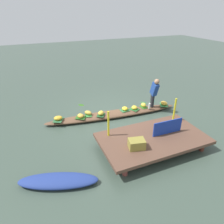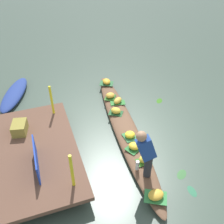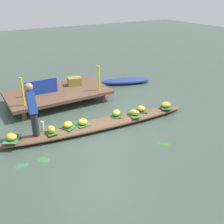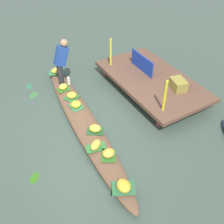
% 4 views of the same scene
% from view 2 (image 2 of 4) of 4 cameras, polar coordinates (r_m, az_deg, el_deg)
% --- Properties ---
extents(canal_water, '(40.00, 40.00, 0.00)m').
position_cam_2_polar(canal_water, '(6.80, 2.80, -4.14)').
color(canal_water, '#3B4B40').
rests_on(canal_water, ground).
extents(dock_platform, '(3.20, 1.80, 0.37)m').
position_cam_2_polar(dock_platform, '(6.06, -16.45, -8.35)').
color(dock_platform, brown).
rests_on(dock_platform, ground).
extents(vendor_boat, '(5.32, 1.09, 0.20)m').
position_cam_2_polar(vendor_boat, '(6.73, 2.82, -3.52)').
color(vendor_boat, brown).
rests_on(vendor_boat, ground).
extents(moored_boat, '(2.01, 1.18, 0.21)m').
position_cam_2_polar(moored_boat, '(8.53, -20.77, 3.71)').
color(moored_boat, navy).
rests_on(moored_boat, ground).
extents(leaf_mat_0, '(0.42, 0.45, 0.01)m').
position_cam_2_polar(leaf_mat_0, '(6.06, 4.85, -7.99)').
color(leaf_mat_0, '#2A6E33').
rests_on(leaf_mat_0, vendor_boat).
extents(banana_bunch_0, '(0.33, 0.34, 0.15)m').
position_cam_2_polar(banana_bunch_0, '(6.01, 4.89, -7.51)').
color(banana_bunch_0, yellow).
rests_on(banana_bunch_0, vendor_boat).
extents(leaf_mat_1, '(0.47, 0.52, 0.01)m').
position_cam_2_polar(leaf_mat_1, '(8.33, -1.22, 6.35)').
color(leaf_mat_1, '#2C6339').
rests_on(leaf_mat_1, vendor_boat).
extents(banana_bunch_1, '(0.32, 0.26, 0.15)m').
position_cam_2_polar(banana_bunch_1, '(8.29, -1.23, 6.77)').
color(banana_bunch_1, gold).
rests_on(banana_bunch_1, vendor_boat).
extents(leaf_mat_2, '(0.32, 0.46, 0.01)m').
position_cam_2_polar(leaf_mat_2, '(7.44, 1.27, 2.08)').
color(leaf_mat_2, '#2E7332').
rests_on(leaf_mat_2, vendor_boat).
extents(banana_bunch_2, '(0.33, 0.35, 0.15)m').
position_cam_2_polar(banana_bunch_2, '(7.39, 1.28, 2.56)').
color(banana_bunch_2, gold).
rests_on(banana_bunch_2, vendor_boat).
extents(leaf_mat_3, '(0.24, 0.33, 0.01)m').
position_cam_2_polar(leaf_mat_3, '(5.81, 7.02, -10.82)').
color(leaf_mat_3, '#347224').
rests_on(leaf_mat_3, vendor_boat).
extents(banana_bunch_3, '(0.21, 0.25, 0.17)m').
position_cam_2_polar(banana_bunch_3, '(5.75, 7.08, -10.27)').
color(banana_bunch_3, yellow).
rests_on(banana_bunch_3, vendor_boat).
extents(leaf_mat_4, '(0.46, 0.43, 0.01)m').
position_cam_2_polar(leaf_mat_4, '(7.66, -0.41, 3.25)').
color(leaf_mat_4, '#2D6221').
rests_on(leaf_mat_4, vendor_boat).
extents(banana_bunch_4, '(0.26, 0.28, 0.15)m').
position_cam_2_polar(banana_bunch_4, '(7.62, -0.41, 3.71)').
color(banana_bunch_4, gold).
rests_on(banana_bunch_4, vendor_boat).
extents(leaf_mat_5, '(0.36, 0.32, 0.01)m').
position_cam_2_polar(leaf_mat_5, '(6.34, 3.95, -5.48)').
color(leaf_mat_5, '#32703F').
rests_on(leaf_mat_5, vendor_boat).
extents(banana_bunch_5, '(0.24, 0.26, 0.15)m').
position_cam_2_polar(banana_bunch_5, '(6.29, 3.98, -5.00)').
color(banana_bunch_5, yellow).
rests_on(banana_bunch_5, vendor_boat).
extents(leaf_mat_6, '(0.43, 0.46, 0.01)m').
position_cam_2_polar(leaf_mat_6, '(7.05, 0.84, -0.21)').
color(leaf_mat_6, '#215029').
rests_on(leaf_mat_6, vendor_boat).
extents(banana_bunch_6, '(0.33, 0.34, 0.16)m').
position_cam_2_polar(banana_bunch_6, '(7.00, 0.85, 0.32)').
color(banana_bunch_6, gold).
rests_on(banana_bunch_6, vendor_boat).
extents(leaf_mat_7, '(0.48, 0.53, 0.01)m').
position_cam_2_polar(leaf_mat_7, '(5.28, 9.59, -18.05)').
color(leaf_mat_7, '#338442').
rests_on(leaf_mat_7, vendor_boat).
extents(banana_bunch_7, '(0.26, 0.32, 0.15)m').
position_cam_2_polar(banana_bunch_7, '(5.22, 9.68, -17.59)').
color(banana_bunch_7, gold).
rests_on(banana_bunch_7, vendor_boat).
extents(vendor_person, '(0.22, 0.45, 1.24)m').
position_cam_2_polar(vendor_person, '(5.04, 7.50, -8.74)').
color(vendor_person, '#28282D').
rests_on(vendor_person, vendor_boat).
extents(water_bottle, '(0.08, 0.08, 0.24)m').
position_cam_2_polar(water_bottle, '(5.57, 5.63, -11.65)').
color(water_bottle, silver).
rests_on(water_bottle, vendor_boat).
extents(market_banner, '(1.00, 0.05, 0.45)m').
position_cam_2_polar(market_banner, '(5.51, -16.41, -9.86)').
color(market_banner, '#1836A0').
rests_on(market_banner, dock_platform).
extents(railing_post_west, '(0.06, 0.06, 0.82)m').
position_cam_2_polar(railing_post_west, '(4.91, -8.85, -12.74)').
color(railing_post_west, yellow).
rests_on(railing_post_west, dock_platform).
extents(railing_post_east, '(0.06, 0.06, 0.82)m').
position_cam_2_polar(railing_post_east, '(6.71, -13.19, 2.55)').
color(railing_post_east, yellow).
rests_on(railing_post_east, dock_platform).
extents(produce_crate, '(0.50, 0.41, 0.27)m').
position_cam_2_polar(produce_crate, '(6.50, -19.75, -3.29)').
color(produce_crate, olive).
rests_on(produce_crate, dock_platform).
extents(drifting_plant_0, '(0.32, 0.31, 0.01)m').
position_cam_2_polar(drifting_plant_0, '(7.99, 10.42, 2.45)').
color(drifting_plant_0, '#2F6718').
rests_on(drifting_plant_0, ground).
extents(drifting_plant_1, '(0.33, 0.35, 0.01)m').
position_cam_2_polar(drifting_plant_1, '(5.99, 15.14, -13.15)').
color(drifting_plant_1, '#376937').
rests_on(drifting_plant_1, ground).
extents(drifting_plant_2, '(0.29, 0.17, 0.01)m').
position_cam_2_polar(drifting_plant_2, '(5.77, 17.27, -16.36)').
color(drifting_plant_2, '#2C6A49').
rests_on(drifting_plant_2, ground).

